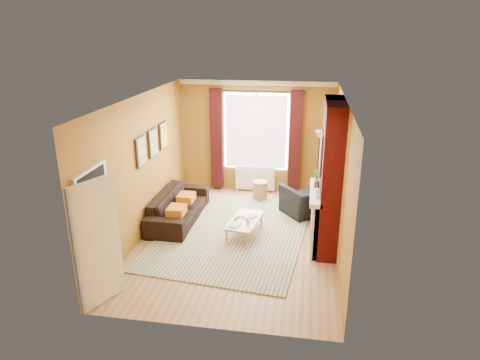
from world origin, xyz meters
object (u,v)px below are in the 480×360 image
Objects in this scene: sofa at (179,206)px; coffee_table at (245,221)px; wicker_stool at (260,190)px; floor_lamp at (319,146)px; armchair at (308,200)px.

coffee_table is at bearing -107.95° from sofa.
coffee_table is at bearing -92.19° from wicker_stool.
sofa is 3.60m from floor_lamp.
sofa is at bearing -22.03° from armchair.
armchair is 0.61× the size of floor_lamp.
wicker_stool is (-1.16, 0.71, -0.11)m from armchair.
floor_lamp is (1.44, 2.27, 1.03)m from coffee_table.
floor_lamp is at bearing 10.84° from wicker_stool.
coffee_table is 0.67× the size of floor_lamp.
armchair is (2.78, 0.78, 0.02)m from sofa.
sofa is at bearing -149.49° from floor_lamp.
floor_lamp reaches higher than sofa.
coffee_table is at bearing 8.58° from armchair.
coffee_table is 2.88m from floor_lamp.
coffee_table is 2.01m from wicker_stool.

